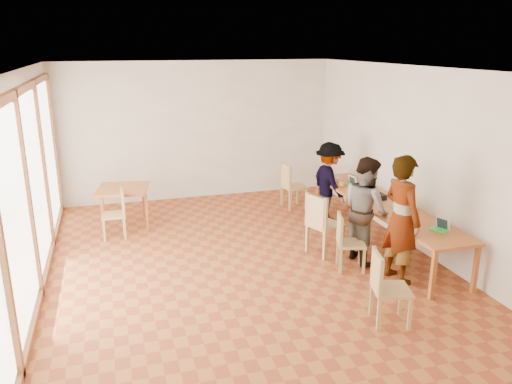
# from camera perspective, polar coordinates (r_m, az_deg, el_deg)

# --- Properties ---
(ground) EXTENTS (8.00, 8.00, 0.00)m
(ground) POSITION_cam_1_polar(r_m,az_deg,el_deg) (7.77, -1.10, -8.84)
(ground) COLOR #9E5526
(ground) RESTS_ON ground
(wall_back) EXTENTS (6.00, 0.10, 3.00)m
(wall_back) POSITION_cam_1_polar(r_m,az_deg,el_deg) (11.08, -6.68, 6.95)
(wall_back) COLOR silver
(wall_back) RESTS_ON ground
(wall_front) EXTENTS (6.00, 0.10, 3.00)m
(wall_front) POSITION_cam_1_polar(r_m,az_deg,el_deg) (3.80, 15.42, -12.98)
(wall_front) COLOR silver
(wall_front) RESTS_ON ground
(wall_right) EXTENTS (0.10, 8.00, 3.00)m
(wall_right) POSITION_cam_1_polar(r_m,az_deg,el_deg) (8.53, 18.71, 3.27)
(wall_right) COLOR silver
(wall_right) RESTS_ON ground
(window_wall) EXTENTS (0.10, 8.00, 3.00)m
(window_wall) POSITION_cam_1_polar(r_m,az_deg,el_deg) (7.10, -24.86, 0.03)
(window_wall) COLOR white
(window_wall) RESTS_ON ground
(ceiling) EXTENTS (6.00, 8.00, 0.04)m
(ceiling) POSITION_cam_1_polar(r_m,az_deg,el_deg) (7.02, -1.24, 14.01)
(ceiling) COLOR white
(ceiling) RESTS_ON wall_back
(communal_table) EXTENTS (0.80, 4.00, 0.75)m
(communal_table) POSITION_cam_1_polar(r_m,az_deg,el_deg) (8.74, 14.29, -1.48)
(communal_table) COLOR #B25B27
(communal_table) RESTS_ON ground
(side_table) EXTENTS (0.90, 0.90, 0.75)m
(side_table) POSITION_cam_1_polar(r_m,az_deg,el_deg) (9.68, -14.98, 0.03)
(side_table) COLOR #B25B27
(side_table) RESTS_ON ground
(chair_near) EXTENTS (0.54, 0.54, 0.50)m
(chair_near) POSITION_cam_1_polar(r_m,az_deg,el_deg) (6.35, 14.43, -9.76)
(chair_near) COLOR tan
(chair_near) RESTS_ON ground
(chair_mid) EXTENTS (0.51, 0.51, 0.46)m
(chair_mid) POSITION_cam_1_polar(r_m,az_deg,el_deg) (7.71, 10.18, -5.00)
(chair_mid) COLOR tan
(chair_mid) RESTS_ON ground
(chair_far) EXTENTS (0.61, 0.61, 0.55)m
(chair_far) POSITION_cam_1_polar(r_m,az_deg,el_deg) (8.14, 7.42, -2.99)
(chair_far) COLOR tan
(chair_far) RESTS_ON ground
(chair_empty) EXTENTS (0.50, 0.50, 0.51)m
(chair_empty) POSITION_cam_1_polar(r_m,az_deg,el_deg) (10.39, 3.91, 1.22)
(chair_empty) COLOR tan
(chair_empty) RESTS_ON ground
(chair_spare) EXTENTS (0.41, 0.41, 0.46)m
(chair_spare) POSITION_cam_1_polar(r_m,az_deg,el_deg) (9.18, -15.50, -1.80)
(chair_spare) COLOR tan
(chair_spare) RESTS_ON ground
(person_near) EXTENTS (0.54, 0.74, 1.88)m
(person_near) POSITION_cam_1_polar(r_m,az_deg,el_deg) (7.40, 16.29, -3.00)
(person_near) COLOR gray
(person_near) RESTS_ON ground
(person_mid) EXTENTS (0.68, 0.85, 1.69)m
(person_mid) POSITION_cam_1_polar(r_m,az_deg,el_deg) (8.00, 12.43, -1.97)
(person_mid) COLOR gray
(person_mid) RESTS_ON ground
(person_far) EXTENTS (0.64, 1.03, 1.54)m
(person_far) POSITION_cam_1_polar(r_m,az_deg,el_deg) (9.73, 8.36, 1.14)
(person_far) COLOR gray
(person_far) RESTS_ON ground
(laptop_near) EXTENTS (0.27, 0.28, 0.20)m
(laptop_near) POSITION_cam_1_polar(r_m,az_deg,el_deg) (7.68, 20.36, -3.74)
(laptop_near) COLOR #34D345
(laptop_near) RESTS_ON communal_table
(laptop_mid) EXTENTS (0.27, 0.28, 0.19)m
(laptop_mid) POSITION_cam_1_polar(r_m,az_deg,el_deg) (8.52, 16.16, -1.38)
(laptop_mid) COLOR #34D345
(laptop_mid) RESTS_ON communal_table
(laptop_far) EXTENTS (0.23, 0.25, 0.18)m
(laptop_far) POSITION_cam_1_polar(r_m,az_deg,el_deg) (9.65, 10.82, 1.06)
(laptop_far) COLOR #34D345
(laptop_far) RESTS_ON communal_table
(yellow_mug) EXTENTS (0.16, 0.16, 0.10)m
(yellow_mug) POSITION_cam_1_polar(r_m,az_deg,el_deg) (9.52, 9.77, 0.89)
(yellow_mug) COLOR orange
(yellow_mug) RESTS_ON communal_table
(green_bottle) EXTENTS (0.07, 0.07, 0.28)m
(green_bottle) POSITION_cam_1_polar(r_m,az_deg,el_deg) (8.02, 16.35, -1.86)
(green_bottle) COLOR #1F8039
(green_bottle) RESTS_ON communal_table
(clear_glass) EXTENTS (0.07, 0.07, 0.09)m
(clear_glass) POSITION_cam_1_polar(r_m,az_deg,el_deg) (10.01, 10.61, 1.61)
(clear_glass) COLOR silver
(clear_glass) RESTS_ON communal_table
(condiment_cup) EXTENTS (0.08, 0.08, 0.06)m
(condiment_cup) POSITION_cam_1_polar(r_m,az_deg,el_deg) (9.91, 9.22, 1.42)
(condiment_cup) COLOR white
(condiment_cup) RESTS_ON communal_table
(pink_phone) EXTENTS (0.05, 0.10, 0.01)m
(pink_phone) POSITION_cam_1_polar(r_m,az_deg,el_deg) (7.87, 17.55, -3.34)
(pink_phone) COLOR #BA4375
(pink_phone) RESTS_ON communal_table
(black_pouch) EXTENTS (0.16, 0.26, 0.09)m
(black_pouch) POSITION_cam_1_polar(r_m,az_deg,el_deg) (8.91, 13.91, -0.48)
(black_pouch) COLOR black
(black_pouch) RESTS_ON communal_table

